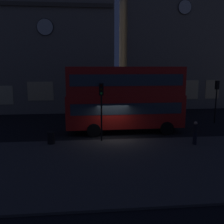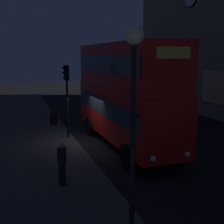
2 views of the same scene
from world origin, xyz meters
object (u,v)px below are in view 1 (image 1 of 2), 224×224
object	(u,v)px
traffic_light_near_kerb	(101,100)
traffic_light_far_side	(216,93)
litter_bin	(51,138)
double_decker_bus	(125,96)
pedestrian	(195,133)

from	to	relation	value
traffic_light_near_kerb	traffic_light_far_side	size ratio (longest dim) A/B	1.01
traffic_light_far_side	litter_bin	distance (m)	16.26
double_decker_bus	pedestrian	bearing A→B (deg)	-44.89
traffic_light_far_side	litter_bin	world-z (taller)	traffic_light_far_side
double_decker_bus	litter_bin	distance (m)	6.93
double_decker_bus	traffic_light_far_side	distance (m)	9.71
double_decker_bus	traffic_light_near_kerb	xyz separation A→B (m)	(-2.11, -2.72, 0.08)
double_decker_bus	traffic_light_far_side	size ratio (longest dim) A/B	2.36
litter_bin	traffic_light_far_side	bearing A→B (deg)	20.62
double_decker_bus	litter_bin	size ratio (longest dim) A/B	11.31
double_decker_bus	traffic_light_near_kerb	bearing A→B (deg)	-128.54
traffic_light_near_kerb	pedestrian	size ratio (longest dim) A/B	2.55
traffic_light_near_kerb	pedestrian	distance (m)	6.94
traffic_light_near_kerb	litter_bin	distance (m)	4.43
pedestrian	litter_bin	world-z (taller)	pedestrian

